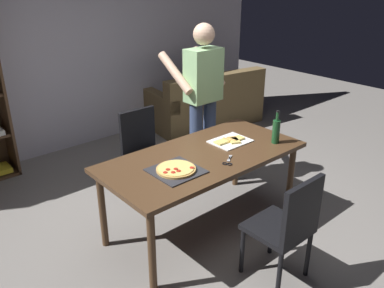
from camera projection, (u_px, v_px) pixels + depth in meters
The scene contains 11 objects.
ground_plane at pixel (202, 226), 3.76m from camera, with size 12.00×12.00×0.00m, color gray.
back_wall at pixel (65, 42), 5.00m from camera, with size 6.40×0.10×2.80m, color #BCB7C6.
dining_table at pixel (203, 162), 3.49m from camera, with size 1.81×0.88×0.75m.
chair_near_camera at pixel (288, 224), 2.91m from camera, with size 0.42×0.42×0.90m.
chair_far_side at pixel (144, 147), 4.19m from camera, with size 0.42×0.42×0.90m.
couch at pixel (206, 106), 6.15m from camera, with size 1.80×1.08×0.85m.
person_serving_pizza at pixel (202, 96), 4.22m from camera, with size 0.55×0.54×1.75m.
pepperoni_pizza_on_tray at pixel (176, 170), 3.16m from camera, with size 0.38×0.38×0.04m.
pizza_slices_on_towel at pixel (230, 141), 3.71m from camera, with size 0.36×0.28×0.03m.
wine_bottle at pixel (276, 131), 3.65m from camera, with size 0.07×0.07×0.32m.
kitchen_scissors at pixel (228, 162), 3.31m from camera, with size 0.19×0.15×0.01m.
Camera 1 is at (-2.13, -2.30, 2.21)m, focal length 37.18 mm.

